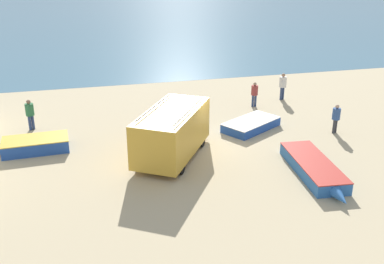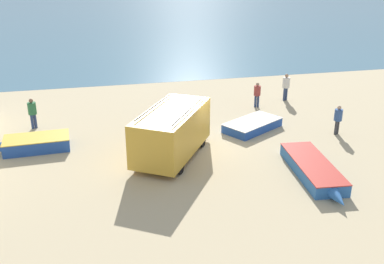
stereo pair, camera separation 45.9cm
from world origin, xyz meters
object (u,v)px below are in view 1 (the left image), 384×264
Objects in this scene: fishing_rowboat_0 at (33,145)px; fishing_rowboat_2 at (252,124)px; fisherman_0 at (30,112)px; fisherman_3 at (255,92)px; fisherman_2 at (283,84)px; fisherman_1 at (336,116)px; fishing_rowboat_1 at (314,168)px; parked_van at (172,131)px.

fishing_rowboat_0 reaches higher than fishing_rowboat_2.
fisherman_0 is 13.35m from fisherman_3.
fishing_rowboat_2 is 2.22× the size of fisherman_2.
fishing_rowboat_1 is at bearing 113.87° from fisherman_1.
parked_van reaches higher than fishing_rowboat_1.
fisherman_0 is 1.07× the size of fisherman_1.
fisherman_2 is at bearing -24.21° from fisherman_1.
fishing_rowboat_2 is 2.50× the size of fisherman_3.
fisherman_3 is (13.33, 0.77, -0.08)m from fisherman_0.
fishing_rowboat_0 is at bearing 102.81° from parked_van.
parked_van is 6.96m from fishing_rowboat_0.
fishing_rowboat_1 is 5.91m from fishing_rowboat_2.
fisherman_2 reaches higher than fishing_rowboat_0.
fishing_rowboat_0 is 2.16× the size of fisherman_2.
fisherman_0 is (-11.83, 2.78, 0.78)m from fishing_rowboat_2.
fisherman_2 reaches higher than fishing_rowboat_1.
fishing_rowboat_0 is 2.43× the size of fisherman_3.
fishing_rowboat_2 is at bearing 113.62° from fisherman_2.
fisherman_3 is (-2.34, -0.93, -0.12)m from fisherman_2.
fisherman_0 is (-12.46, 8.66, 0.74)m from fishing_rowboat_1.
fishing_rowboat_2 is 3.92m from fisherman_3.
fisherman_2 is (15.37, 4.72, 0.74)m from fishing_rowboat_0.
fishing_rowboat_0 is 15.70m from fisherman_1.
fishing_rowboat_0 is at bearing -24.48° from fisherman_0.
fisherman_3 reaches higher than fishing_rowboat_1.
fisherman_1 is (3.46, 4.19, 0.67)m from fishing_rowboat_1.
fisherman_0 reaches higher than fishing_rowboat_2.
fisherman_1 is (15.92, -4.47, -0.07)m from fisherman_0.
fisherman_0 is (-6.81, 5.30, -0.25)m from parked_van.
fisherman_1 is at bearing -133.22° from fisherman_3.
fisherman_2 is 2.52m from fisherman_3.
fishing_rowboat_2 is 2.47× the size of fisherman_1.
parked_van reaches higher than fishing_rowboat_0.
fishing_rowboat_1 is at bearing -115.09° from fishing_rowboat_2.
parked_van is at bearing 102.52° from fisherman_2.
fisherman_1 is at bearing -53.65° from fishing_rowboat_2.
fishing_rowboat_2 is (5.02, 2.51, -1.03)m from parked_van.
fishing_rowboat_2 is at bearing 178.25° from fishing_rowboat_0.
fishing_rowboat_0 is 13.40m from fishing_rowboat_1.
fisherman_1 reaches higher than fishing_rowboat_0.
fisherman_3 reaches higher than fishing_rowboat_0.
fisherman_1 is (15.62, -1.45, 0.64)m from fishing_rowboat_0.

